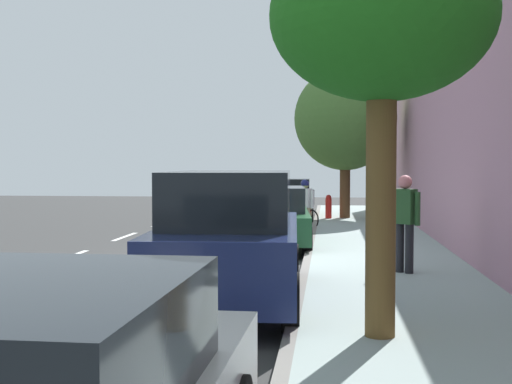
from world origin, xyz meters
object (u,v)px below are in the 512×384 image
at_px(parked_sedan_green_mid, 273,218).
at_px(pedestrian_on_phone, 405,217).
at_px(parked_suv_dark_blue_second, 231,237).
at_px(fire_hydrant, 329,206).
at_px(parked_sedan_tan_far, 289,199).
at_px(street_tree_mid_block, 382,21).
at_px(bicycle_at_curb, 299,221).
at_px(cyclist_with_backpack, 305,201).
at_px(street_tree_far_end, 345,119).

relative_size(parked_sedan_green_mid, pedestrian_on_phone, 2.59).
relative_size(parked_suv_dark_blue_second, fire_hydrant, 5.70).
bearing_deg(parked_sedan_tan_far, street_tree_mid_block, -83.48).
distance_m(parked_suv_dark_blue_second, parked_sedan_tan_far, 16.11).
xyz_separation_m(parked_sedan_green_mid, street_tree_mid_block, (1.96, -9.06, 2.93)).
xyz_separation_m(parked_suv_dark_blue_second, bicycle_at_curb, (0.51, 10.87, -0.66)).
height_order(parked_sedan_green_mid, street_tree_mid_block, street_tree_mid_block).
height_order(cyclist_with_backpack, street_tree_far_end, street_tree_far_end).
height_order(parked_sedan_tan_far, bicycle_at_curb, parked_sedan_tan_far).
height_order(pedestrian_on_phone, fire_hydrant, pedestrian_on_phone).
relative_size(parked_sedan_green_mid, fire_hydrant, 5.37).
xyz_separation_m(parked_suv_dark_blue_second, street_tree_mid_block, (1.99, -2.07, 2.66)).
bearing_deg(bicycle_at_curb, cyclist_with_backpack, -63.52).
bearing_deg(parked_suv_dark_blue_second, street_tree_far_end, 82.33).
relative_size(parked_suv_dark_blue_second, street_tree_mid_block, 1.06).
xyz_separation_m(parked_sedan_tan_far, pedestrian_on_phone, (2.85, -13.61, 0.39)).
relative_size(parked_sedan_green_mid, street_tree_far_end, 0.84).
height_order(parked_sedan_green_mid, pedestrian_on_phone, pedestrian_on_phone).
bearing_deg(bicycle_at_curb, fire_hydrant, 75.87).
bearing_deg(street_tree_mid_block, street_tree_far_end, 90.00).
xyz_separation_m(parked_sedan_tan_far, street_tree_far_end, (2.08, -1.35, 2.93)).
height_order(parked_sedan_tan_far, street_tree_mid_block, street_tree_mid_block).
height_order(parked_suv_dark_blue_second, bicycle_at_curb, parked_suv_dark_blue_second).
xyz_separation_m(cyclist_with_backpack, fire_hydrant, (0.68, 3.98, -0.41)).
bearing_deg(street_tree_mid_block, cyclist_with_backpack, 95.77).
xyz_separation_m(parked_sedan_green_mid, pedestrian_on_phone, (2.73, -4.50, 0.39)).
xyz_separation_m(bicycle_at_curb, fire_hydrant, (0.90, 3.56, 0.21)).
height_order(parked_sedan_tan_far, fire_hydrant, parked_sedan_tan_far).
distance_m(parked_sedan_tan_far, cyclist_with_backpack, 5.73).
relative_size(parked_sedan_tan_far, cyclist_with_backpack, 2.72).
bearing_deg(bicycle_at_curb, parked_suv_dark_blue_second, -92.69).
bearing_deg(bicycle_at_curb, street_tree_far_end, 69.21).
bearing_deg(pedestrian_on_phone, bicycle_at_curb, 105.01).
distance_m(parked_sedan_tan_far, fire_hydrant, 2.26).
distance_m(cyclist_with_backpack, street_tree_mid_block, 12.86).
bearing_deg(street_tree_mid_block, fire_hydrant, 92.02).
height_order(parked_sedan_green_mid, street_tree_far_end, street_tree_far_end).
height_order(cyclist_with_backpack, street_tree_mid_block, street_tree_mid_block).
height_order(street_tree_far_end, fire_hydrant, street_tree_far_end).
bearing_deg(parked_suv_dark_blue_second, parked_sedan_green_mid, 89.76).
height_order(parked_suv_dark_blue_second, parked_sedan_tan_far, parked_suv_dark_blue_second).
distance_m(parked_suv_dark_blue_second, fire_hydrant, 14.51).
bearing_deg(parked_suv_dark_blue_second, fire_hydrant, 84.43).
xyz_separation_m(bicycle_at_curb, street_tree_far_end, (1.48, 3.89, 3.32)).
bearing_deg(fire_hydrant, bicycle_at_curb, -104.13).
xyz_separation_m(street_tree_far_end, fire_hydrant, (-0.58, -0.33, -3.11)).
xyz_separation_m(parked_sedan_green_mid, parked_sedan_tan_far, (-0.12, 9.12, 0.00)).
relative_size(cyclist_with_backpack, street_tree_mid_block, 0.36).
bearing_deg(parked_sedan_tan_far, pedestrian_on_phone, -78.19).
bearing_deg(street_tree_mid_block, parked_sedan_green_mid, 102.20).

